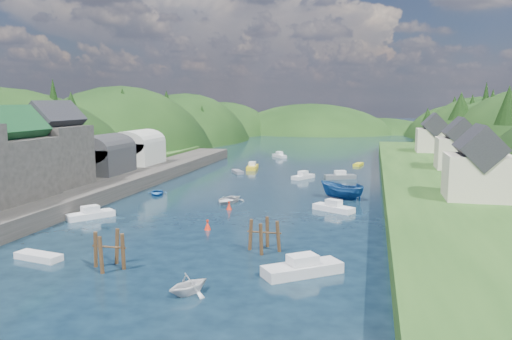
% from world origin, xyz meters
% --- Properties ---
extents(ground, '(600.00, 600.00, 0.00)m').
position_xyz_m(ground, '(0.00, 50.00, 0.00)').
color(ground, black).
rests_on(ground, ground).
extents(hillside_left, '(44.00, 245.56, 52.00)m').
position_xyz_m(hillside_left, '(-45.00, 75.00, -8.03)').
color(hillside_left, black).
rests_on(hillside_left, ground).
extents(far_hills, '(103.00, 68.00, 44.00)m').
position_xyz_m(far_hills, '(1.22, 174.01, -10.80)').
color(far_hills, black).
rests_on(far_hills, ground).
extents(hill_trees, '(89.70, 150.00, 12.55)m').
position_xyz_m(hill_trees, '(0.33, 65.87, 11.11)').
color(hill_trees, black).
rests_on(hill_trees, ground).
extents(quay_left, '(12.00, 110.00, 2.00)m').
position_xyz_m(quay_left, '(-24.00, 20.00, 1.00)').
color(quay_left, '#2D2B28').
rests_on(quay_left, ground).
extents(terrace_left_grass, '(12.00, 110.00, 2.50)m').
position_xyz_m(terrace_left_grass, '(-31.00, 20.00, 1.25)').
color(terrace_left_grass, '#234719').
rests_on(terrace_left_grass, ground).
extents(boat_sheds, '(7.00, 21.00, 7.50)m').
position_xyz_m(boat_sheds, '(-26.00, 39.00, 5.27)').
color(boat_sheds, '#2D2D30').
rests_on(boat_sheds, quay_left).
extents(terrace_right, '(16.00, 120.00, 2.40)m').
position_xyz_m(terrace_right, '(25.00, 40.00, 1.20)').
color(terrace_right, '#234719').
rests_on(terrace_right, ground).
extents(right_bank_cottages, '(9.00, 59.24, 8.41)m').
position_xyz_m(right_bank_cottages, '(28.00, 48.33, 5.84)').
color(right_bank_cottages, beige).
rests_on(right_bank_cottages, terrace_right).
extents(piling_cluster_near, '(2.92, 2.76, 3.58)m').
position_xyz_m(piling_cluster_near, '(-4.92, -2.50, 1.22)').
color(piling_cluster_near, '#382314').
rests_on(piling_cluster_near, ground).
extents(piling_cluster_far, '(3.09, 2.89, 3.45)m').
position_xyz_m(piling_cluster_far, '(6.20, 4.95, 1.16)').
color(piling_cluster_far, '#382314').
rests_on(piling_cluster_far, ground).
extents(channel_buoy_near, '(0.70, 0.70, 1.10)m').
position_xyz_m(channel_buoy_near, '(-1.15, 10.80, 0.48)').
color(channel_buoy_near, red).
rests_on(channel_buoy_near, ground).
extents(channel_buoy_far, '(0.70, 0.70, 1.10)m').
position_xyz_m(channel_buoy_far, '(-1.67, 20.57, 0.48)').
color(channel_buoy_far, red).
rests_on(channel_buoy_far, ground).
extents(moored_boats, '(33.09, 98.60, 2.50)m').
position_xyz_m(moored_boats, '(0.43, 22.28, 0.65)').
color(moored_boats, silver).
rests_on(moored_boats, ground).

